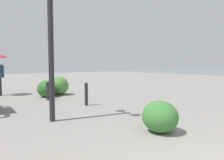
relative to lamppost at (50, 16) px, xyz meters
name	(u,v)px	position (x,y,z in m)	size (l,w,h in m)	color
lamppost	(50,16)	(0.00, 0.00, 0.00)	(0.98, 0.28, 4.02)	#232328
bollard_near	(86,93)	(1.33, -1.79, -2.24)	(0.13, 0.13, 0.83)	#232328
bollard_mid	(48,90)	(3.31, -1.10, -2.27)	(0.13, 0.13, 0.77)	#232328
shrub_low	(59,86)	(4.50, -2.07, -2.23)	(1.06, 0.95, 0.90)	#477F38
shrub_round	(160,117)	(-2.28, -1.52, -2.33)	(0.81, 0.73, 0.69)	#387533
shrub_wide	(46,89)	(4.17, -1.34, -2.30)	(0.89, 0.80, 0.76)	#2D6628
shrub_tall	(47,88)	(5.14, -1.74, -2.37)	(0.72, 0.65, 0.61)	#2D6628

